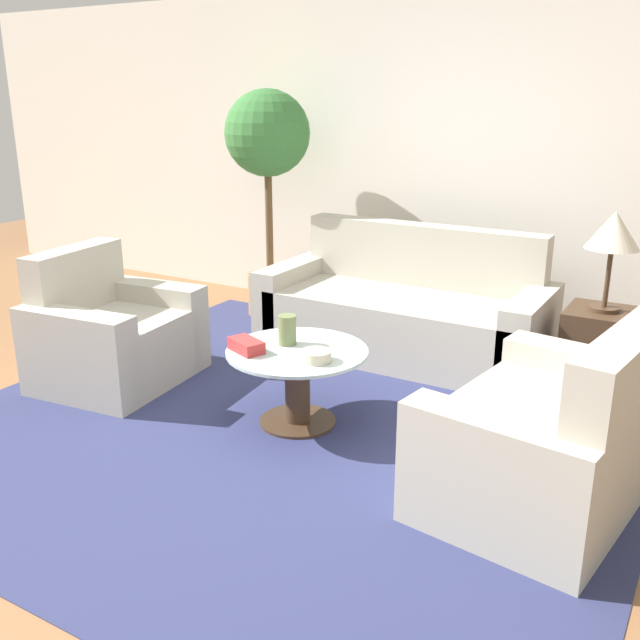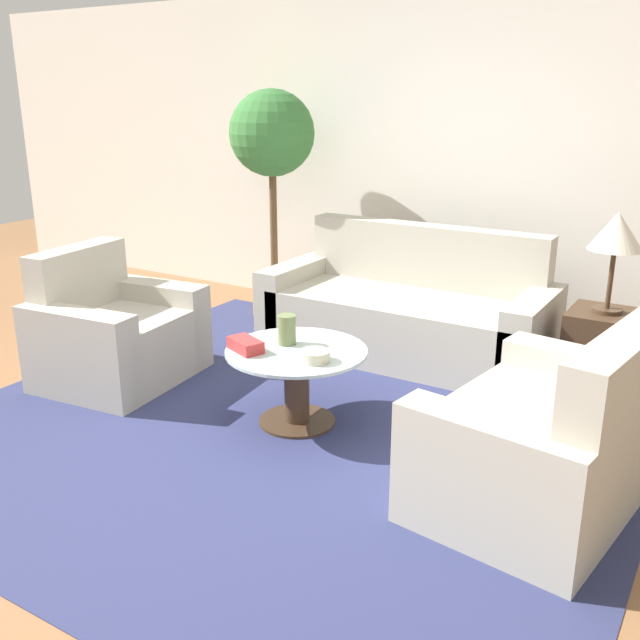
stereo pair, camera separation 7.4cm
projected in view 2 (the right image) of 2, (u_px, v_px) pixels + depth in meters
ground_plane at (215, 459)px, 3.68m from camera, size 14.00×14.00×0.00m
wall_back at (439, 160)px, 5.57m from camera, size 10.00×0.06×2.60m
rug at (297, 422)px, 4.08m from camera, size 3.76×3.64×0.01m
sofa_main at (409, 314)px, 5.11m from camera, size 2.01×0.86×0.89m
armchair at (112, 336)px, 4.65m from camera, size 0.89×1.02×0.86m
loveseat at (555, 446)px, 3.21m from camera, size 0.98×1.32×0.87m
coffee_table at (297, 376)px, 4.00m from camera, size 0.79×0.79×0.45m
side_table at (601, 353)px, 4.41m from camera, size 0.42×0.42×0.53m
table_lamp at (616, 234)px, 4.18m from camera, size 0.32×0.32×0.61m
potted_plant at (272, 157)px, 5.69m from camera, size 0.68×0.68×1.84m
vase at (287, 330)px, 4.01m from camera, size 0.10×0.10×0.17m
bowl at (315, 356)px, 3.76m from camera, size 0.16×0.16×0.06m
book_stack at (245, 345)px, 3.92m from camera, size 0.24×0.19×0.07m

